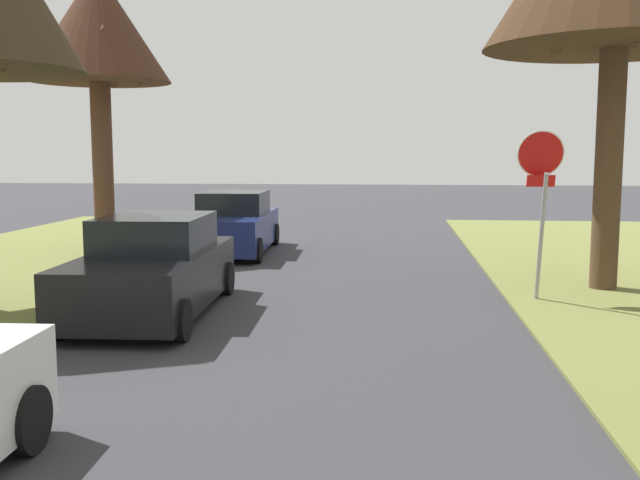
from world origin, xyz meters
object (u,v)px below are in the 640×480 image
object	(u,v)px
stop_sign_far	(541,178)
parked_sedan_black	(153,269)
parked_sedan_navy	(233,225)
street_tree_left_far	(98,30)

from	to	relation	value
stop_sign_far	parked_sedan_black	bearing A→B (deg)	-166.01
parked_sedan_navy	street_tree_left_far	bearing A→B (deg)	-175.28
parked_sedan_black	parked_sedan_navy	bearing A→B (deg)	92.21
stop_sign_far	parked_sedan_black	xyz separation A→B (m)	(-6.33, -1.58, -1.43)
parked_sedan_black	parked_sedan_navy	xyz separation A→B (m)	(-0.27, 7.05, 0.00)
stop_sign_far	street_tree_left_far	distance (m)	11.73
parked_sedan_navy	stop_sign_far	bearing A→B (deg)	-39.61
stop_sign_far	street_tree_left_far	size ratio (longest dim) A/B	0.41
stop_sign_far	parked_sedan_navy	world-z (taller)	stop_sign_far
stop_sign_far	street_tree_left_far	world-z (taller)	street_tree_left_far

